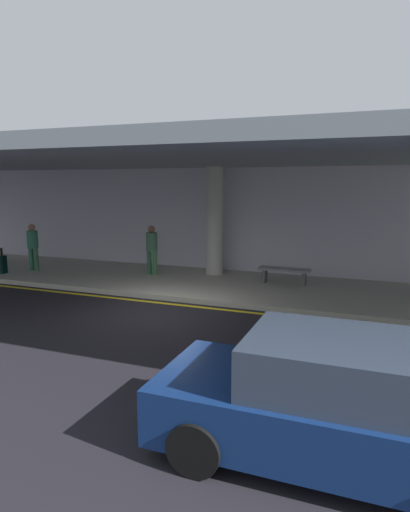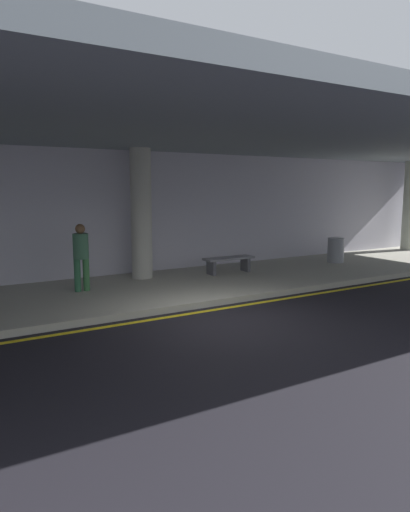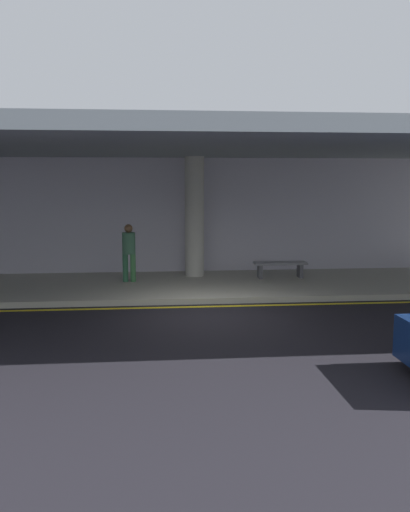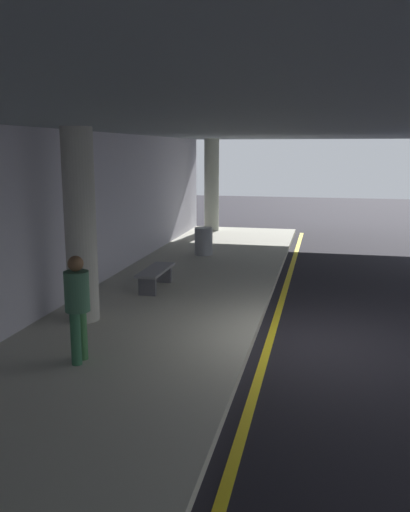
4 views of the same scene
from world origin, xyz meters
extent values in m
plane|color=black|center=(0.00, 0.00, 0.00)|extent=(60.00, 60.00, 0.00)
cube|color=#A7A495|center=(0.00, 3.10, 0.07)|extent=(26.00, 4.20, 0.15)
cube|color=yellow|center=(0.00, 0.74, 0.00)|extent=(26.00, 0.14, 0.01)
cylinder|color=#A5A297|center=(0.00, 4.34, 1.97)|extent=(0.59, 0.59, 3.65)
cylinder|color=#A7AC9A|center=(12.00, 4.34, 1.97)|extent=(0.59, 0.59, 3.65)
cube|color=gray|center=(0.00, 2.60, 3.95)|extent=(28.00, 13.20, 0.30)
cube|color=#B5B1BE|center=(0.00, 5.35, 1.90)|extent=(26.00, 0.30, 3.80)
cylinder|color=#28583A|center=(-2.09, 3.49, 0.56)|extent=(0.16, 0.16, 0.82)
cylinder|color=#34693A|center=(-1.87, 3.49, 0.56)|extent=(0.16, 0.16, 0.82)
cylinder|color=#345D43|center=(-1.98, 3.49, 1.28)|extent=(0.38, 0.38, 0.62)
sphere|color=brown|center=(-1.98, 3.49, 1.71)|extent=(0.24, 0.24, 0.24)
cube|color=slate|center=(2.55, 3.70, 0.60)|extent=(1.60, 0.50, 0.06)
cube|color=#4C4C51|center=(1.93, 3.70, 0.36)|extent=(0.10, 0.40, 0.42)
cube|color=#4C4C51|center=(3.17, 3.70, 0.36)|extent=(0.10, 0.40, 0.42)
cylinder|color=gray|center=(6.88, 3.51, 0.57)|extent=(0.56, 0.56, 0.85)
camera|label=1|loc=(5.11, -9.80, 3.25)|focal=31.02mm
camera|label=2|loc=(-5.05, -7.70, 2.68)|focal=32.10mm
camera|label=3|loc=(-1.24, -12.20, 3.06)|focal=37.97mm
camera|label=4|loc=(-9.28, -0.12, 3.40)|focal=37.84mm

